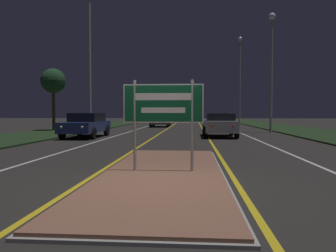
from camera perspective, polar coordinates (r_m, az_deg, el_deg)
The scene contains 19 objects.
ground_plane at distance 6.76m, azimuth -1.74°, elevation -10.38°, with size 160.00×160.00×0.00m, color #282623.
median_island at distance 7.91m, azimuth -0.82°, elevation -8.20°, with size 2.87×8.44×0.10m.
verge_left at distance 28.48m, azimuth -16.68°, elevation -0.67°, with size 5.00×100.00×0.08m.
verge_right at distance 28.02m, azimuth 22.62°, elevation -0.80°, with size 5.00×100.00×0.08m.
centre_line_yellow_left at distance 31.68m, azimuth 0.10°, elevation -0.34°, with size 0.12×70.00×0.01m.
centre_line_yellow_right at distance 31.61m, azimuth 5.99°, elevation -0.36°, with size 0.12×70.00×0.01m.
lane_line_white_left at distance 31.97m, azimuth -4.51°, elevation -0.32°, with size 0.12×70.00×0.01m.
lane_line_white_right at distance 31.79m, azimuth 10.63°, elevation -0.37°, with size 0.12×70.00×0.01m.
edge_line_white_left at distance 32.56m, azimuth -9.73°, elevation -0.30°, with size 0.10×70.00×0.01m.
edge_line_white_right at distance 32.25m, azimuth 15.93°, elevation -0.38°, with size 0.10×70.00×0.01m.
highway_sign at distance 7.78m, azimuth -0.83°, elevation 3.23°, with size 1.91×0.07×2.17m.
streetlight_left_near at distance 23.31m, azimuth -13.52°, elevation 15.08°, with size 0.57×0.57×10.02m.
streetlight_right_near at distance 25.72m, azimuth 17.59°, elevation 11.44°, with size 0.51×0.51×8.79m.
streetlight_right_far at distance 42.64m, azimuth 12.41°, elevation 9.32°, with size 0.49×0.49×10.98m.
car_receding_0 at distance 20.36m, azimuth 8.95°, elevation 0.27°, with size 1.98×4.38×1.41m.
car_receding_1 at distance 28.70m, azimuth 8.67°, elevation 0.86°, with size 2.03×4.20×1.44m.
car_approaching_0 at distance 20.32m, azimuth -14.06°, elevation 0.27°, with size 1.99×4.69×1.46m.
car_approaching_1 at distance 34.27m, azimuth -1.33°, elevation 1.11°, with size 1.97×4.14×1.43m.
roadside_palm_left at distance 27.82m, azimuth -19.36°, elevation 7.33°, with size 1.95×1.95×4.92m.
Camera 1 is at (0.70, -6.56, 1.49)m, focal length 35.00 mm.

